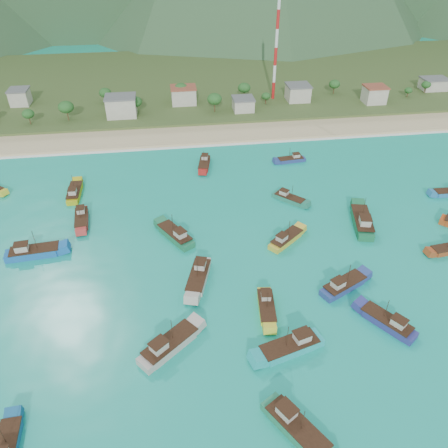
{
  "coord_description": "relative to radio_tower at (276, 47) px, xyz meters",
  "views": [
    {
      "loc": [
        -8.21,
        -69.06,
        65.85
      ],
      "look_at": [
        3.75,
        18.0,
        3.0
      ],
      "focal_mm": 35.0,
      "sensor_mm": 36.0,
      "label": 1
    }
  ],
  "objects": [
    {
      "name": "boat_18",
      "position": [
        -78.68,
        -92.37,
        -21.33
      ],
      "size": [
        12.67,
        4.8,
        7.31
      ],
      "rotation": [
        0.0,
        0.0,
        4.81
      ],
      "color": "#175BAD",
      "rests_on": "ground"
    },
    {
      "name": "boat_26",
      "position": [
        2.41,
        -91.22,
        -21.18
      ],
      "size": [
        7.12,
        14.31,
        8.12
      ],
      "rotation": [
        0.0,
        0.0,
        6.05
      ],
      "color": "#15663E",
      "rests_on": "ground"
    },
    {
      "name": "radio_tower",
      "position": [
        0.0,
        0.0,
        0.0
      ],
      "size": [
        1.2,
        1.2,
        41.33
      ],
      "color": "red",
      "rests_on": "ground"
    },
    {
      "name": "boat_17",
      "position": [
        -69.36,
        -79.64,
        -21.53
      ],
      "size": [
        4.21,
        10.79,
        6.22
      ],
      "rotation": [
        0.0,
        0.0,
        3.25
      ],
      "color": "#BC3230",
      "rests_on": "ground"
    },
    {
      "name": "boat_12",
      "position": [
        -29.2,
        -142.49,
        -21.34
      ],
      "size": [
        9.49,
        12.31,
        7.23
      ],
      "rotation": [
        0.0,
        0.0,
        3.69
      ],
      "color": "#217B57",
      "rests_on": "ground"
    },
    {
      "name": "vegetation",
      "position": [
        -46.83,
        -5.49,
        -17.15
      ],
      "size": [
        276.45,
        25.5,
        8.3
      ],
      "color": "#235623",
      "rests_on": "ground"
    },
    {
      "name": "boat_5",
      "position": [
        -26.07,
        -127.29,
        -21.33
      ],
      "size": [
        12.89,
        6.89,
        7.3
      ],
      "rotation": [
        0.0,
        0.0,
        1.85
      ],
      "color": "#1EA9B0",
      "rests_on": "ground"
    },
    {
      "name": "boat_19",
      "position": [
        -5.79,
        -123.97,
        -21.46
      ],
      "size": [
        9.07,
        11.02,
        6.58
      ],
      "rotation": [
        0.0,
        0.0,
        0.61
      ],
      "color": "navy",
      "rests_on": "ground"
    },
    {
      "name": "boat_8",
      "position": [
        -13.11,
        -77.2,
        -21.63
      ],
      "size": [
        8.75,
        8.75,
        5.64
      ],
      "rotation": [
        0.0,
        0.0,
        3.93
      ],
      "color": "#217760",
      "rests_on": "ground"
    },
    {
      "name": "boat_11",
      "position": [
        -6.43,
        -54.21,
        -21.68
      ],
      "size": [
        9.34,
        3.61,
        5.38
      ],
      "rotation": [
        0.0,
        0.0,
        1.67
      ],
      "color": "navy",
      "rests_on": "ground"
    },
    {
      "name": "ground",
      "position": [
        -37.02,
        -108.0,
        -22.26
      ],
      "size": [
        600.0,
        600.0,
        0.0
      ],
      "primitive_type": "plane",
      "color": "#0D9281",
      "rests_on": "ground"
    },
    {
      "name": "boat_4",
      "position": [
        -48.11,
        -123.86,
        -21.32
      ],
      "size": [
        11.91,
        10.74,
        7.34
      ],
      "rotation": [
        0.0,
        0.0,
        5.4
      ],
      "color": "#ADA59E",
      "rests_on": "ground"
    },
    {
      "name": "boat_21",
      "position": [
        -72.97,
        -65.95,
        -21.48
      ],
      "size": [
        3.28,
        11.01,
        6.5
      ],
      "rotation": [
        0.0,
        0.0,
        6.28
      ],
      "color": "#B0AD13",
      "rests_on": "ground"
    },
    {
      "name": "land",
      "position": [
        -37.02,
        32.0,
        -22.26
      ],
      "size": [
        400.0,
        110.0,
        2.4
      ],
      "primitive_type": "cube",
      "color": "#385123",
      "rests_on": "ground"
    },
    {
      "name": "boat_15",
      "position": [
        -10.52,
        -112.93,
        -21.44
      ],
      "size": [
        11.61,
        8.04,
        6.68
      ],
      "rotation": [
        0.0,
        0.0,
        5.18
      ],
      "color": "navy",
      "rests_on": "ground"
    },
    {
      "name": "beach",
      "position": [
        -37.02,
        -29.0,
        -22.26
      ],
      "size": [
        400.0,
        18.0,
        1.2
      ],
      "primitive_type": "cube",
      "color": "beige",
      "rests_on": "ground"
    },
    {
      "name": "surf_line",
      "position": [
        -37.02,
        -38.5,
        -22.26
      ],
      "size": [
        400.0,
        2.5,
        0.08
      ],
      "primitive_type": "cube",
      "color": "white",
      "rests_on": "ground"
    },
    {
      "name": "village",
      "position": [
        -33.37,
        -5.82,
        -17.56
      ],
      "size": [
        209.65,
        29.32,
        7.23
      ],
      "color": "beige",
      "rests_on": "ground"
    },
    {
      "name": "boat_1",
      "position": [
        -28.25,
        -116.76,
        -21.56
      ],
      "size": [
        4.12,
        10.48,
        6.03
      ],
      "rotation": [
        0.0,
        0.0,
        3.03
      ],
      "color": "yellow",
      "rests_on": "ground"
    },
    {
      "name": "boat_2",
      "position": [
        -45.43,
        -90.16,
        -21.39
      ],
      "size": [
        9.19,
        11.91,
        6.99
      ],
      "rotation": [
        0.0,
        0.0,
        0.55
      ],
      "color": "#1B7049",
      "rests_on": "ground"
    },
    {
      "name": "boat_23",
      "position": [
        -18.65,
        -95.32,
        -21.52
      ],
      "size": [
        10.14,
        9.13,
        6.24
      ],
      "rotation": [
        0.0,
        0.0,
        5.4
      ],
      "color": "gold",
      "rests_on": "ground"
    },
    {
      "name": "boat_6",
      "position": [
        -41.11,
        -106.15,
        -21.37
      ],
      "size": [
        6.85,
        12.51,
        7.09
      ],
      "rotation": [
        0.0,
        0.0,
        2.85
      ],
      "color": "#BEB5AC",
      "rests_on": "ground"
    },
    {
      "name": "boat_10",
      "position": [
        -34.58,
        -53.45,
        -21.56
      ],
      "size": [
        4.93,
        10.59,
        6.03
      ],
      "rotation": [
        0.0,
        0.0,
        2.95
      ],
      "color": "#A61A17",
      "rests_on": "ground"
    }
  ]
}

